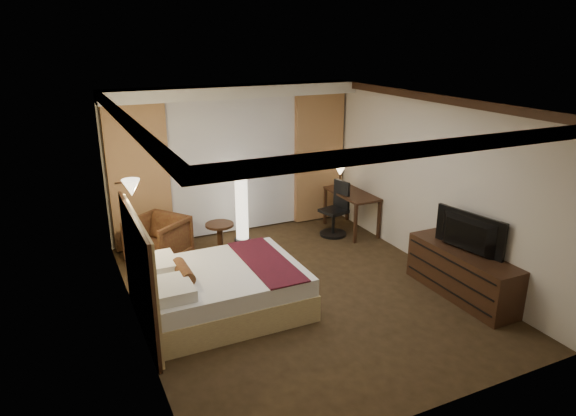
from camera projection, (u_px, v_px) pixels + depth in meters
name	position (u px, v px, depth m)	size (l,w,h in m)	color
floor	(300.00, 291.00, 7.40)	(4.50, 5.50, 0.01)	black
ceiling	(301.00, 102.00, 6.53)	(4.50, 5.50, 0.01)	white
back_wall	(233.00, 160.00, 9.32)	(4.50, 0.02, 2.70)	beige
left_wall	(130.00, 228.00, 6.05)	(0.02, 5.50, 2.70)	beige
right_wall	(431.00, 183.00, 7.88)	(0.02, 5.50, 2.70)	beige
crown_molding	(301.00, 107.00, 6.55)	(4.50, 5.50, 0.12)	black
soffit	(235.00, 91.00, 8.70)	(4.50, 0.50, 0.20)	white
curtain_sheer	(234.00, 166.00, 9.28)	(2.48, 0.04, 2.45)	silver
curtain_left_drape	(139.00, 178.00, 8.54)	(1.00, 0.14, 2.45)	tan
curtain_right_drape	(318.00, 158.00, 9.92)	(1.00, 0.14, 2.45)	tan
wall_sconce	(131.00, 188.00, 6.69)	(0.24, 0.24, 0.24)	white
bed	(223.00, 290.00, 6.80)	(2.07, 1.61, 0.60)	white
headboard	(140.00, 274.00, 6.24)	(0.12, 1.91, 1.50)	tan
armchair	(158.00, 237.00, 8.27)	(0.80, 0.75, 0.82)	#451D14
side_table	(220.00, 238.00, 8.64)	(0.48, 0.48, 0.52)	black
floor_lamp	(242.00, 203.00, 9.02)	(0.29, 0.29, 1.40)	white
desk	(351.00, 212.00, 9.57)	(0.55, 1.18, 0.75)	black
desk_lamp	(340.00, 178.00, 9.78)	(0.18, 0.18, 0.34)	#FFD899
office_chair	(334.00, 209.00, 9.32)	(0.49, 0.49, 1.01)	black
dresser	(462.00, 273.00, 7.18)	(0.50, 1.76, 0.68)	black
television	(465.00, 230.00, 6.96)	(1.08, 0.62, 0.14)	black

